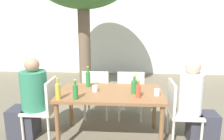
% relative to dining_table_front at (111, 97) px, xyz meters
% --- Properties ---
extents(ground_plane, '(30.00, 30.00, 0.00)m').
position_rel_dining_table_front_xyz_m(ground_plane, '(0.00, 0.00, -0.64)').
color(ground_plane, '#706651').
extents(cafe_building_wall, '(10.00, 0.08, 2.80)m').
position_rel_dining_table_front_xyz_m(cafe_building_wall, '(0.00, 4.13, 0.76)').
color(cafe_building_wall, white).
rests_on(cafe_building_wall, ground_plane).
extents(dining_table_front, '(1.48, 0.84, 0.72)m').
position_rel_dining_table_front_xyz_m(dining_table_front, '(0.00, 0.00, 0.00)').
color(dining_table_front, brown).
rests_on(dining_table_front, ground_plane).
extents(patio_chair_0, '(0.44, 0.44, 0.89)m').
position_rel_dining_table_front_xyz_m(patio_chair_0, '(-0.97, 0.00, -0.15)').
color(patio_chair_0, beige).
rests_on(patio_chair_0, ground_plane).
extents(patio_chair_1, '(0.44, 0.44, 0.89)m').
position_rel_dining_table_front_xyz_m(patio_chair_1, '(0.97, 0.00, -0.15)').
color(patio_chair_1, beige).
rests_on(patio_chair_1, ground_plane).
extents(patio_chair_2, '(0.44, 0.44, 0.89)m').
position_rel_dining_table_front_xyz_m(patio_chair_2, '(-0.30, 0.65, -0.15)').
color(patio_chair_2, beige).
rests_on(patio_chair_2, ground_plane).
extents(patio_chair_3, '(0.44, 0.44, 0.89)m').
position_rel_dining_table_front_xyz_m(patio_chair_3, '(0.30, 0.65, -0.15)').
color(patio_chair_3, beige).
rests_on(patio_chair_3, ground_plane).
extents(person_seated_0, '(0.59, 0.38, 1.21)m').
position_rel_dining_table_front_xyz_m(person_seated_0, '(-1.20, -0.00, -0.10)').
color(person_seated_0, '#383842').
rests_on(person_seated_0, ground_plane).
extents(person_seated_1, '(0.56, 0.32, 1.21)m').
position_rel_dining_table_front_xyz_m(person_seated_1, '(1.20, -0.00, -0.10)').
color(person_seated_1, '#383842').
rests_on(person_seated_1, ground_plane).
extents(green_bottle_0, '(0.07, 0.07, 0.26)m').
position_rel_dining_table_front_xyz_m(green_bottle_0, '(-0.43, -0.31, 0.18)').
color(green_bottle_0, '#287A38').
rests_on(green_bottle_0, dining_table_front).
extents(green_bottle_1, '(0.08, 0.08, 0.26)m').
position_rel_dining_table_front_xyz_m(green_bottle_1, '(0.33, -0.05, 0.18)').
color(green_bottle_1, '#287A38').
rests_on(green_bottle_1, dining_table_front).
extents(water_bottle_2, '(0.06, 0.06, 0.26)m').
position_rel_dining_table_front_xyz_m(water_bottle_2, '(0.35, 0.06, 0.18)').
color(water_bottle_2, silver).
rests_on(water_bottle_2, dining_table_front).
extents(green_bottle_3, '(0.07, 0.07, 0.32)m').
position_rel_dining_table_front_xyz_m(green_bottle_3, '(-0.36, 0.22, 0.20)').
color(green_bottle_3, '#287A38').
rests_on(green_bottle_3, dining_table_front).
extents(soda_bottle_4, '(0.06, 0.06, 0.23)m').
position_rel_dining_table_front_xyz_m(soda_bottle_4, '(0.38, -0.21, 0.17)').
color(soda_bottle_4, '#DB4C2D').
rests_on(soda_bottle_4, dining_table_front).
extents(oil_cruet_5, '(0.07, 0.07, 0.29)m').
position_rel_dining_table_front_xyz_m(oil_cruet_5, '(-0.65, -0.34, 0.19)').
color(oil_cruet_5, gold).
rests_on(oil_cruet_5, dining_table_front).
extents(drinking_glass_0, '(0.07, 0.07, 0.09)m').
position_rel_dining_table_front_xyz_m(drinking_glass_0, '(0.64, -0.11, 0.13)').
color(drinking_glass_0, white).
rests_on(drinking_glass_0, dining_table_front).
extents(drinking_glass_1, '(0.08, 0.08, 0.09)m').
position_rel_dining_table_front_xyz_m(drinking_glass_1, '(-0.22, 0.01, 0.12)').
color(drinking_glass_1, white).
rests_on(drinking_glass_1, dining_table_front).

